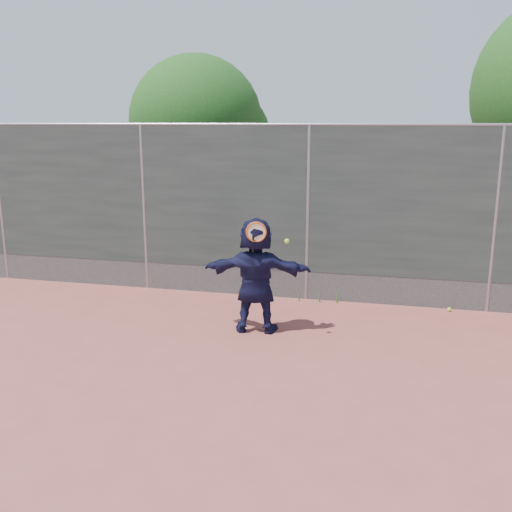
# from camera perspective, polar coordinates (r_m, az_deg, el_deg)

# --- Properties ---
(ground) EXTENTS (80.00, 80.00, 0.00)m
(ground) POSITION_cam_1_polar(r_m,az_deg,el_deg) (6.92, 0.71, -12.87)
(ground) COLOR #9E4C42
(ground) RESTS_ON ground
(player) EXTENTS (1.63, 0.66, 1.72)m
(player) POSITION_cam_1_polar(r_m,az_deg,el_deg) (8.35, 0.00, -1.91)
(player) COLOR #131434
(player) RESTS_ON ground
(ball_ground) EXTENTS (0.07, 0.07, 0.07)m
(ball_ground) POSITION_cam_1_polar(r_m,az_deg,el_deg) (9.94, 18.76, -5.08)
(ball_ground) COLOR #B9E933
(ball_ground) RESTS_ON ground
(fence) EXTENTS (20.00, 0.06, 3.03)m
(fence) POSITION_cam_1_polar(r_m,az_deg,el_deg) (9.77, 5.20, 4.62)
(fence) COLOR #38423D
(fence) RESTS_ON ground
(swing_action) EXTENTS (0.63, 0.16, 0.51)m
(swing_action) POSITION_cam_1_polar(r_m,az_deg,el_deg) (7.99, 0.31, 2.20)
(swing_action) COLOR #CE5A13
(swing_action) RESTS_ON ground
(tree_left) EXTENTS (3.15, 3.00, 4.53)m
(tree_left) POSITION_cam_1_polar(r_m,az_deg,el_deg) (13.29, -5.29, 12.80)
(tree_left) COLOR #382314
(tree_left) RESTS_ON ground
(weed_clump) EXTENTS (0.68, 0.07, 0.30)m
(weed_clump) POSITION_cam_1_polar(r_m,az_deg,el_deg) (9.94, 6.61, -3.84)
(weed_clump) COLOR #387226
(weed_clump) RESTS_ON ground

